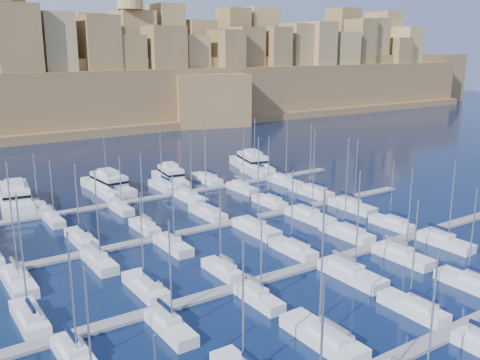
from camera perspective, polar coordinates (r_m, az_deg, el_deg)
ground at (r=85.13m, az=2.41°, el=-6.53°), size 600.00×600.00×0.00m
pontoon_near at (r=63.48m, az=21.53°, el=-14.88°), size 84.00×2.00×0.40m
pontoon_mid_near at (r=76.42m, az=7.80°, el=-8.95°), size 84.00×2.00×0.40m
pontoon_mid_far at (r=92.84m, az=-1.26°, el=-4.62°), size 84.00×2.00×0.40m
pontoon_far at (r=111.20m, az=-7.39°, el=-1.58°), size 84.00×2.00×0.40m
sailboat_2 at (r=58.03m, az=8.89°, el=-16.22°), size 3.16×10.54×16.76m
sailboat_3 at (r=66.14m, az=18.02°, el=-12.83°), size 2.57×8.58×13.81m
sailboat_4 at (r=74.92m, az=23.42°, el=-10.08°), size 2.70×9.01×13.37m
sailboat_12 at (r=65.23m, az=-21.52°, el=-13.52°), size 2.64×8.82×15.19m
sailboat_13 at (r=69.04m, az=-10.01°, el=-11.15°), size 2.75×9.17×13.16m
sailboat_14 at (r=72.97m, az=-1.88°, el=-9.52°), size 2.27×7.57×12.41m
sailboat_15 at (r=80.30m, az=5.72°, el=-7.32°), size 2.59×8.64×12.96m
sailboat_16 at (r=88.17m, az=11.35°, el=-5.53°), size 2.97×9.89×16.42m
sailboat_17 at (r=94.59m, az=15.90°, el=-4.49°), size 2.47×8.22×11.68m
sailboat_18 at (r=56.51m, az=-17.10°, el=-17.66°), size 2.64×8.82×14.01m
sailboat_19 at (r=59.79m, az=-7.47°, el=-15.25°), size 2.49×8.30×13.16m
sailboat_20 at (r=65.46m, az=1.97°, el=-12.42°), size 2.30×7.67×11.66m
sailboat_21 at (r=73.09m, az=11.76°, el=-9.75°), size 3.08×10.28×15.16m
sailboat_22 at (r=80.87m, az=16.94°, el=-7.72°), size 2.83×9.42×14.10m
sailboat_23 at (r=88.52m, az=20.97°, el=-6.15°), size 2.72×9.08×13.88m
sailboat_25 at (r=87.81m, az=-16.60°, el=-5.97°), size 2.68×8.93×12.82m
sailboat_26 at (r=90.80m, az=-10.12°, el=-4.92°), size 2.40×7.99×13.32m
sailboat_27 at (r=96.84m, az=-3.42°, el=-3.50°), size 2.83×9.44×14.89m
sailboat_28 at (r=103.74m, az=3.20°, el=-2.31°), size 2.55×8.52×13.88m
sailboat_29 at (r=111.69m, az=7.65°, el=-1.21°), size 3.21×10.71×14.97m
sailboat_30 at (r=75.10m, az=-22.61°, el=-9.90°), size 2.99×9.96×16.77m
sailboat_31 at (r=78.10m, az=-14.79°, el=-8.36°), size 2.61×8.70×14.25m
sailboat_32 at (r=82.15m, az=-7.20°, el=-6.87°), size 2.61×8.70×12.19m
sailboat_33 at (r=88.73m, az=1.67°, el=-5.12°), size 3.09×10.29×16.32m
sailboat_34 at (r=95.58m, az=7.43°, el=-3.82°), size 3.16×10.53×16.51m
sailboat_35 at (r=102.88m, az=11.85°, el=-2.73°), size 3.01×10.02×13.94m
sailboat_37 at (r=107.39m, az=-20.68°, el=-2.67°), size 2.35×7.85×11.07m
sailboat_38 at (r=111.94m, az=-13.88°, el=-1.48°), size 2.92×9.73×15.34m
sailboat_39 at (r=116.29m, az=-8.21°, el=-0.64°), size 2.80×9.33×12.50m
sailboat_40 at (r=121.54m, az=-3.60°, el=0.12°), size 2.99×9.98×14.09m
sailboat_41 at (r=128.34m, az=1.70°, el=0.89°), size 2.73×9.10×13.88m
sailboat_43 at (r=98.66m, az=-19.26°, el=-3.98°), size 2.20×7.35×11.55m
sailboat_44 at (r=102.06m, az=-12.57°, el=-2.93°), size 2.27×7.58×10.86m
sailboat_45 at (r=107.00m, az=-5.32°, el=-1.84°), size 2.79×9.30×14.02m
sailboat_46 at (r=113.64m, az=0.23°, el=-0.84°), size 2.60×8.66×13.43m
sailboat_47 at (r=119.75m, az=4.75°, el=-0.11°), size 2.83×9.45×14.52m
motor_yacht_a at (r=112.06m, az=-22.83°, el=-1.65°), size 8.27×19.55×5.25m
motor_yacht_b at (r=115.89m, az=-13.88°, el=-0.46°), size 6.25×17.54×5.25m
motor_yacht_c at (r=119.88m, az=-7.45°, el=0.32°), size 6.33×14.82×5.25m
motor_yacht_d at (r=133.50m, az=1.27°, el=1.84°), size 10.29×19.56×5.25m
fortified_city at (r=224.92m, az=-22.01°, el=9.15°), size 460.00×108.95×59.52m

